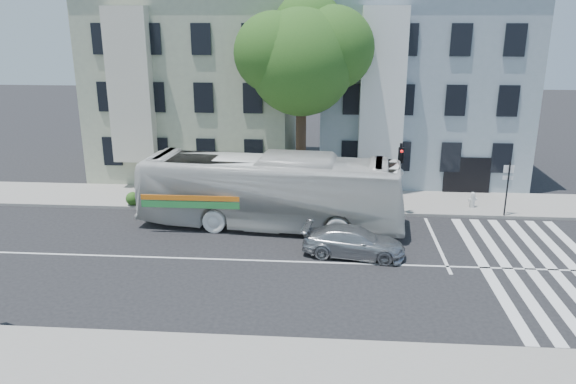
# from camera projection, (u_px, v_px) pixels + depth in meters

# --- Properties ---
(ground) EXTENTS (120.00, 120.00, 0.00)m
(ground) POSITION_uv_depth(u_px,v_px,m) (289.00, 262.00, 23.43)
(ground) COLOR black
(ground) RESTS_ON ground
(sidewalk_far) EXTENTS (80.00, 4.00, 0.15)m
(sidewalk_far) POSITION_uv_depth(u_px,v_px,m) (300.00, 200.00, 31.02)
(sidewalk_far) COLOR gray
(sidewalk_far) RESTS_ON ground
(sidewalk_near) EXTENTS (80.00, 4.00, 0.15)m
(sidewalk_near) POSITION_uv_depth(u_px,v_px,m) (269.00, 377.00, 15.80)
(sidewalk_near) COLOR gray
(sidewalk_near) RESTS_ON ground
(building_left) EXTENTS (12.00, 10.00, 11.00)m
(building_left) POSITION_uv_depth(u_px,v_px,m) (199.00, 85.00, 36.56)
(building_left) COLOR #9AA187
(building_left) RESTS_ON ground
(building_right) EXTENTS (12.00, 10.00, 11.00)m
(building_right) POSITION_uv_depth(u_px,v_px,m) (417.00, 87.00, 35.55)
(building_right) COLOR #8698A0
(building_right) RESTS_ON ground
(street_tree) EXTENTS (7.30, 5.90, 11.10)m
(street_tree) POSITION_uv_depth(u_px,v_px,m) (303.00, 55.00, 29.39)
(street_tree) COLOR #2D2116
(street_tree) RESTS_ON ground
(bus) EXTENTS (4.18, 12.98, 3.55)m
(bus) POSITION_uv_depth(u_px,v_px,m) (271.00, 191.00, 26.91)
(bus) COLOR silver
(bus) RESTS_ON ground
(sedan) EXTENTS (2.36, 4.55, 1.26)m
(sedan) POSITION_uv_depth(u_px,v_px,m) (354.00, 242.00, 23.85)
(sedan) COLOR #ACAFB4
(sedan) RESTS_ON ground
(hedge) EXTENTS (8.53, 1.32, 0.70)m
(hedge) POSITION_uv_depth(u_px,v_px,m) (211.00, 200.00, 29.61)
(hedge) COLOR #215A1D
(hedge) RESTS_ON sidewalk_far
(traffic_signal) EXTENTS (0.38, 0.52, 3.80)m
(traffic_signal) POSITION_uv_depth(u_px,v_px,m) (400.00, 170.00, 27.98)
(traffic_signal) COLOR black
(traffic_signal) RESTS_ON ground
(fire_hydrant) EXTENTS (0.48, 0.29, 0.83)m
(fire_hydrant) POSITION_uv_depth(u_px,v_px,m) (472.00, 199.00, 29.55)
(fire_hydrant) COLOR silver
(fire_hydrant) RESTS_ON sidewalk_far
(far_sign_pole) EXTENTS (0.50, 0.17, 2.79)m
(far_sign_pole) POSITION_uv_depth(u_px,v_px,m) (508.00, 182.00, 27.95)
(far_sign_pole) COLOR black
(far_sign_pole) RESTS_ON sidewalk_far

